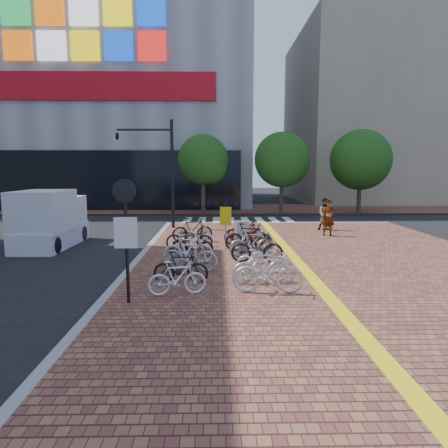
{
  "coord_description": "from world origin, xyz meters",
  "views": [
    {
      "loc": [
        -1.0,
        -13.02,
        3.57
      ],
      "look_at": [
        -0.69,
        3.13,
        1.3
      ],
      "focal_mm": 32.0,
      "sensor_mm": 36.0,
      "label": 1
    }
  ],
  "objects_px": {
    "bike_15": "(245,231)",
    "pedestrian_b": "(326,214)",
    "bike_0": "(177,278)",
    "yellow_sign": "(226,220)",
    "bike_12": "(252,243)",
    "bike_3": "(188,249)",
    "bike_8": "(268,273)",
    "bike_4": "(192,244)",
    "bike_14": "(245,233)",
    "bike_5": "(189,238)",
    "bike_6": "(195,236)",
    "box_truck": "(50,220)",
    "pedestrian_a": "(328,218)",
    "bike_13": "(249,237)",
    "bike_10": "(262,259)",
    "utility_box": "(241,234)",
    "notice_sign": "(126,226)",
    "bike_1": "(181,267)",
    "bike_11": "(257,247)",
    "bike_2": "(190,255)",
    "bike_7": "(192,230)",
    "traffic_light_pole": "(147,154)",
    "bike_9": "(261,266)"
  },
  "relations": [
    {
      "from": "bike_2",
      "to": "yellow_sign",
      "type": "relative_size",
      "value": 1.04
    },
    {
      "from": "bike_1",
      "to": "bike_5",
      "type": "height_order",
      "value": "bike_5"
    },
    {
      "from": "yellow_sign",
      "to": "bike_13",
      "type": "bearing_deg",
      "value": -30.73
    },
    {
      "from": "bike_9",
      "to": "bike_15",
      "type": "height_order",
      "value": "bike_9"
    },
    {
      "from": "bike_6",
      "to": "bike_15",
      "type": "height_order",
      "value": "bike_15"
    },
    {
      "from": "bike_14",
      "to": "pedestrian_a",
      "type": "height_order",
      "value": "pedestrian_a"
    },
    {
      "from": "bike_15",
      "to": "bike_6",
      "type": "bearing_deg",
      "value": 126.44
    },
    {
      "from": "bike_7",
      "to": "notice_sign",
      "type": "height_order",
      "value": "notice_sign"
    },
    {
      "from": "bike_12",
      "to": "bike_13",
      "type": "bearing_deg",
      "value": -6.71
    },
    {
      "from": "bike_11",
      "to": "bike_12",
      "type": "height_order",
      "value": "bike_11"
    },
    {
      "from": "bike_8",
      "to": "pedestrian_b",
      "type": "xyz_separation_m",
      "value": [
        4.64,
        11.21,
        0.31
      ]
    },
    {
      "from": "bike_5",
      "to": "yellow_sign",
      "type": "height_order",
      "value": "yellow_sign"
    },
    {
      "from": "bike_5",
      "to": "bike_14",
      "type": "relative_size",
      "value": 1.05
    },
    {
      "from": "bike_2",
      "to": "bike_10",
      "type": "relative_size",
      "value": 1.11
    },
    {
      "from": "bike_10",
      "to": "utility_box",
      "type": "bearing_deg",
      "value": 11.66
    },
    {
      "from": "bike_8",
      "to": "bike_14",
      "type": "height_order",
      "value": "bike_8"
    },
    {
      "from": "bike_0",
      "to": "bike_15",
      "type": "relative_size",
      "value": 0.97
    },
    {
      "from": "bike_1",
      "to": "bike_13",
      "type": "bearing_deg",
      "value": -25.82
    },
    {
      "from": "bike_8",
      "to": "bike_6",
      "type": "bearing_deg",
      "value": 24.79
    },
    {
      "from": "bike_0",
      "to": "bike_5",
      "type": "bearing_deg",
      "value": -10.19
    },
    {
      "from": "bike_15",
      "to": "pedestrian_b",
      "type": "distance_m",
      "value": 5.75
    },
    {
      "from": "bike_13",
      "to": "notice_sign",
      "type": "bearing_deg",
      "value": 154.75
    },
    {
      "from": "bike_2",
      "to": "bike_3",
      "type": "xyz_separation_m",
      "value": [
        -0.14,
        1.1,
        -0.02
      ]
    },
    {
      "from": "bike_11",
      "to": "pedestrian_a",
      "type": "height_order",
      "value": "pedestrian_a"
    },
    {
      "from": "bike_2",
      "to": "bike_7",
      "type": "height_order",
      "value": "bike_7"
    },
    {
      "from": "bike_12",
      "to": "utility_box",
      "type": "xyz_separation_m",
      "value": [
        -0.3,
        1.76,
        0.05
      ]
    },
    {
      "from": "bike_4",
      "to": "bike_12",
      "type": "bearing_deg",
      "value": -79.68
    },
    {
      "from": "bike_1",
      "to": "bike_14",
      "type": "distance_m",
      "value": 6.39
    },
    {
      "from": "bike_11",
      "to": "box_truck",
      "type": "height_order",
      "value": "box_truck"
    },
    {
      "from": "bike_7",
      "to": "bike_5",
      "type": "bearing_deg",
      "value": 168.21
    },
    {
      "from": "bike_15",
      "to": "notice_sign",
      "type": "height_order",
      "value": "notice_sign"
    },
    {
      "from": "bike_12",
      "to": "bike_4",
      "type": "bearing_deg",
      "value": 80.73
    },
    {
      "from": "bike_4",
      "to": "bike_14",
      "type": "relative_size",
      "value": 0.88
    },
    {
      "from": "bike_9",
      "to": "bike_13",
      "type": "bearing_deg",
      "value": -9.1
    },
    {
      "from": "bike_4",
      "to": "notice_sign",
      "type": "height_order",
      "value": "notice_sign"
    },
    {
      "from": "bike_3",
      "to": "box_truck",
      "type": "height_order",
      "value": "box_truck"
    },
    {
      "from": "bike_1",
      "to": "bike_11",
      "type": "bearing_deg",
      "value": -43.12
    },
    {
      "from": "bike_6",
      "to": "box_truck",
      "type": "height_order",
      "value": "box_truck"
    },
    {
      "from": "bike_13",
      "to": "bike_15",
      "type": "xyz_separation_m",
      "value": [
        0.0,
        2.34,
        -0.1
      ]
    },
    {
      "from": "bike_4",
      "to": "bike_6",
      "type": "bearing_deg",
      "value": 10.79
    },
    {
      "from": "bike_12",
      "to": "bike_14",
      "type": "bearing_deg",
      "value": -6.53
    },
    {
      "from": "bike_0",
      "to": "yellow_sign",
      "type": "bearing_deg",
      "value": -23.88
    },
    {
      "from": "bike_12",
      "to": "bike_15",
      "type": "xyz_separation_m",
      "value": [
        -0.04,
        3.32,
        -0.04
      ]
    },
    {
      "from": "bike_3",
      "to": "bike_8",
      "type": "distance_m",
      "value": 4.25
    },
    {
      "from": "bike_5",
      "to": "notice_sign",
      "type": "relative_size",
      "value": 0.63
    },
    {
      "from": "bike_12",
      "to": "bike_14",
      "type": "height_order",
      "value": "bike_14"
    },
    {
      "from": "bike_15",
      "to": "traffic_light_pole",
      "type": "xyz_separation_m",
      "value": [
        -5.25,
        4.37,
        3.73
      ]
    },
    {
      "from": "bike_12",
      "to": "box_truck",
      "type": "xyz_separation_m",
      "value": [
        -8.96,
        2.92,
        0.54
      ]
    },
    {
      "from": "bike_13",
      "to": "pedestrian_a",
      "type": "relative_size",
      "value": 1.06
    },
    {
      "from": "bike_5",
      "to": "bike_6",
      "type": "xyz_separation_m",
      "value": [
        0.19,
        1.05,
        -0.08
      ]
    }
  ]
}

